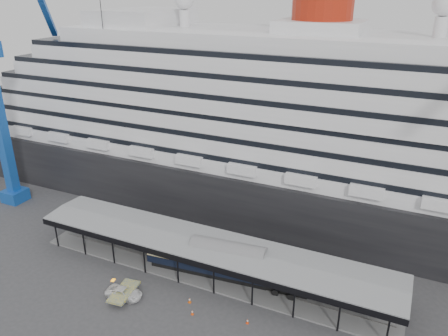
# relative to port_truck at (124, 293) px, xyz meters

# --- Properties ---
(ground) EXTENTS (200.00, 200.00, 0.00)m
(ground) POSITION_rel_port_truck_xyz_m (8.12, 5.06, -0.72)
(ground) COLOR #373739
(ground) RESTS_ON ground
(cruise_ship) EXTENTS (130.00, 30.00, 43.90)m
(cruise_ship) POSITION_rel_port_truck_xyz_m (8.16, 37.06, 17.63)
(cruise_ship) COLOR black
(cruise_ship) RESTS_ON ground
(platform_canopy) EXTENTS (56.00, 9.18, 5.30)m
(platform_canopy) POSITION_rel_port_truck_xyz_m (8.12, 10.06, 1.65)
(platform_canopy) COLOR slate
(platform_canopy) RESTS_ON ground
(crane_blue) EXTENTS (22.63, 19.19, 47.60)m
(crane_blue) POSITION_rel_port_truck_xyz_m (-37.00, 15.68, 19.24)
(crane_blue) COLOR #164EAB
(crane_blue) RESTS_ON ground
(port_truck) EXTENTS (5.39, 2.94, 1.43)m
(port_truck) POSITION_rel_port_truck_xyz_m (0.00, 0.00, 0.00)
(port_truck) COLOR silver
(port_truck) RESTS_ON ground
(pullman_carriage) EXTENTS (25.27, 5.64, 24.62)m
(pullman_carriage) POSITION_rel_port_truck_xyz_m (11.35, 10.06, 2.24)
(pullman_carriage) COLOR black
(pullman_carriage) RESTS_ON ground
(traffic_cone_left) EXTENTS (0.43, 0.43, 0.81)m
(traffic_cone_left) POSITION_rel_port_truck_xyz_m (8.84, 2.81, -0.31)
(traffic_cone_left) COLOR #CF4E0B
(traffic_cone_left) RESTS_ON ground
(traffic_cone_mid) EXTENTS (0.39, 0.39, 0.72)m
(traffic_cone_mid) POSITION_rel_port_truck_xyz_m (10.31, 0.89, -0.36)
(traffic_cone_mid) COLOR #D8440C
(traffic_cone_mid) RESTS_ON ground
(traffic_cone_right) EXTENTS (0.39, 0.39, 0.69)m
(traffic_cone_right) POSITION_rel_port_truck_xyz_m (17.54, 2.41, -0.37)
(traffic_cone_right) COLOR #EA3C0D
(traffic_cone_right) RESTS_ON ground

